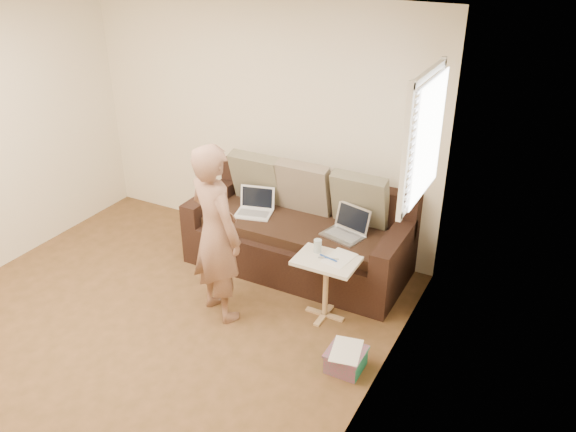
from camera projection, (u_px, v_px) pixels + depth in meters
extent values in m
plane|color=#4C381C|center=(128.00, 344.00, 4.99)|extent=(4.50, 4.50, 0.00)
plane|color=white|center=(77.00, 27.00, 3.80)|extent=(4.50, 4.50, 0.00)
plane|color=beige|center=(258.00, 123.00, 6.16)|extent=(4.00, 0.00, 4.00)
plane|color=beige|center=(355.00, 276.00, 3.56)|extent=(0.00, 4.50, 4.50)
imported|color=brown|center=(216.00, 233.00, 5.03)|extent=(0.71, 0.60, 1.64)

